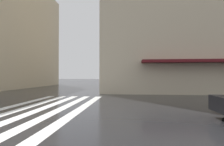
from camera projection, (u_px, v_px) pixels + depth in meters
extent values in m
cube|color=silver|center=(77.00, 111.00, 9.00)|extent=(13.00, 0.50, 0.01)
cube|color=silver|center=(57.00, 111.00, 9.09)|extent=(13.00, 0.50, 0.01)
cube|color=silver|center=(37.00, 110.00, 9.18)|extent=(13.00, 0.50, 0.01)
cube|color=silver|center=(18.00, 110.00, 9.27)|extent=(13.00, 0.50, 0.01)
cube|color=beige|center=(204.00, 11.00, 25.80)|extent=(18.64, 25.94, 21.19)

